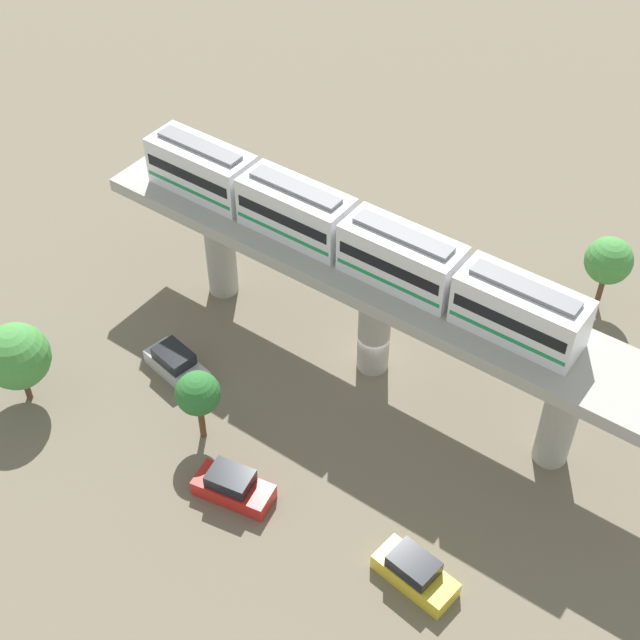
% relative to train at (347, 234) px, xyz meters
% --- Properties ---
extents(ground_plane, '(120.00, 120.00, 0.00)m').
position_rel_train_xyz_m(ground_plane, '(0.00, -2.07, -9.13)').
color(ground_plane, '#706654').
extents(viaduct, '(5.20, 35.80, 7.60)m').
position_rel_train_xyz_m(viaduct, '(0.00, -2.07, -3.19)').
color(viaduct, '#A8A59E').
rests_on(viaduct, ground).
extents(train, '(2.64, 27.45, 3.24)m').
position_rel_train_xyz_m(train, '(0.00, 0.00, 0.00)').
color(train, white).
rests_on(train, viaduct).
extents(parked_car_yellow, '(2.31, 4.39, 1.76)m').
position_rel_train_xyz_m(parked_car_yellow, '(-10.85, -11.71, -8.39)').
color(parked_car_yellow, yellow).
rests_on(parked_car_yellow, ground).
extents(parked_car_red, '(2.57, 4.47, 1.76)m').
position_rel_train_xyz_m(parked_car_red, '(-12.14, -1.34, -8.39)').
color(parked_car_red, red).
rests_on(parked_car_red, ground).
extents(parked_car_silver, '(2.50, 4.45, 1.76)m').
position_rel_train_xyz_m(parked_car_silver, '(-7.35, 6.99, -8.39)').
color(parked_car_silver, '#B2B5BA').
rests_on(parked_car_silver, ground).
extents(tree_near_viaduct, '(2.47, 2.47, 4.77)m').
position_rel_train_xyz_m(tree_near_viaduct, '(-10.02, 2.60, -5.65)').
color(tree_near_viaduct, brown).
rests_on(tree_near_viaduct, ground).
extents(tree_mid_lot, '(2.98, 2.98, 5.37)m').
position_rel_train_xyz_m(tree_mid_lot, '(12.71, -10.86, -5.29)').
color(tree_mid_lot, brown).
rests_on(tree_mid_lot, ground).
extents(tree_far_corner, '(3.81, 3.81, 5.39)m').
position_rel_train_xyz_m(tree_far_corner, '(-13.84, 12.63, -5.66)').
color(tree_far_corner, brown).
rests_on(tree_far_corner, ground).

